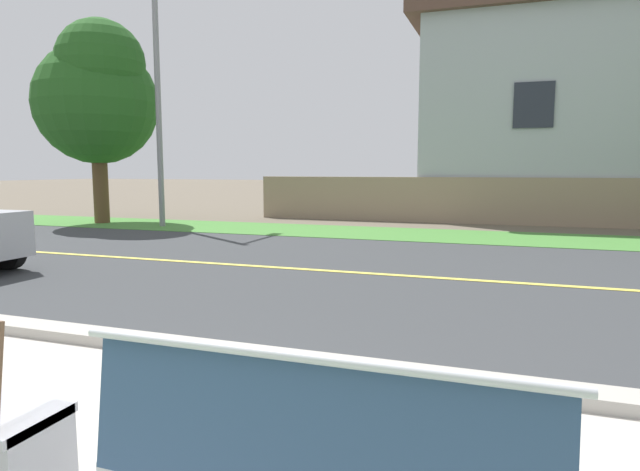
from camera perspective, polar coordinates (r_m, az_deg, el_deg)
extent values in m
plane|color=#665B4C|center=(9.95, 8.60, -2.55)|extent=(140.00, 140.00, 0.00)
cube|color=#ADA89E|center=(4.65, -4.74, -12.84)|extent=(44.00, 0.30, 0.11)
cube|color=#383A3D|center=(8.50, 6.72, -4.12)|extent=(52.00, 8.00, 0.01)
cube|color=#E0CC4C|center=(8.50, 6.72, -4.09)|extent=(48.00, 0.14, 0.01)
cube|color=#478438|center=(13.75, 11.61, 0.04)|extent=(48.00, 2.80, 0.02)
cube|color=#9EA0A8|center=(3.15, -27.84, -20.34)|extent=(0.14, 0.40, 0.45)
cube|color=navy|center=(2.01, -1.55, -20.19)|extent=(1.73, 0.12, 0.52)
cylinder|color=silver|center=(1.89, -1.69, -12.76)|extent=(1.80, 0.04, 0.04)
cylinder|color=black|center=(10.23, -30.01, -1.34)|extent=(0.64, 0.18, 0.64)
cylinder|color=gray|center=(16.31, -16.73, 14.71)|extent=(0.16, 0.16, 7.82)
cylinder|color=brown|center=(17.82, -22.10, 4.82)|extent=(0.45, 0.45, 2.25)
sphere|color=#23561E|center=(17.92, -22.47, 12.74)|extent=(3.60, 3.60, 3.60)
sphere|color=#23561E|center=(17.58, -22.10, 16.44)|extent=(2.52, 2.52, 2.52)
cube|color=gray|center=(17.09, 14.46, 3.62)|extent=(13.00, 0.36, 1.40)
cube|color=#A3ADB2|center=(20.53, 28.86, 10.37)|extent=(11.99, 6.40, 6.31)
cube|color=brown|center=(21.07, 29.44, 19.77)|extent=(12.95, 6.91, 0.60)
cube|color=#232833|center=(17.09, 21.59, 12.67)|extent=(1.10, 0.06, 1.30)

